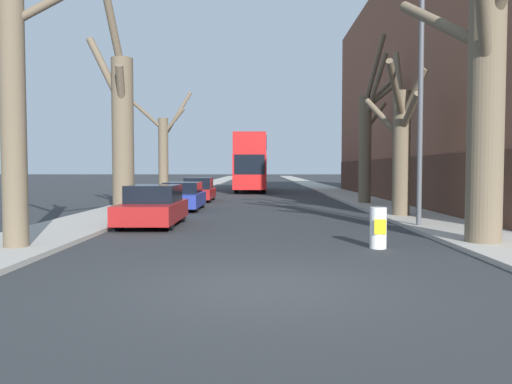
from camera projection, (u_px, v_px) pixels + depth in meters
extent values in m
plane|color=#2B2D30|center=(261.00, 287.00, 8.17)|extent=(300.00, 300.00, 0.00)
cube|color=#A39E93|center=(208.00, 184.00, 58.15)|extent=(2.70, 120.00, 0.12)
cube|color=#A39E93|center=(311.00, 184.00, 58.07)|extent=(2.70, 120.00, 0.12)
cube|color=brown|center=(472.00, 87.00, 29.08)|extent=(10.00, 31.28, 13.36)
cube|color=#492D21|center=(385.00, 180.00, 29.37)|extent=(0.12, 30.65, 2.50)
cylinder|color=brown|center=(13.00, 108.00, 11.43)|extent=(0.56, 0.56, 6.63)
cylinder|color=brown|center=(123.00, 137.00, 20.49)|extent=(0.88, 0.88, 6.43)
cylinder|color=brown|center=(114.00, 32.00, 19.61)|extent=(0.60, 1.69, 3.01)
cylinder|color=brown|center=(122.00, 88.00, 20.86)|extent=(0.66, 1.30, 2.00)
cylinder|color=brown|center=(121.00, 88.00, 19.90)|extent=(0.51, 1.30, 1.80)
cylinder|color=brown|center=(106.00, 72.00, 20.72)|extent=(1.92, 1.12, 3.07)
cylinder|color=brown|center=(163.00, 160.00, 29.70)|extent=(0.58, 0.58, 4.91)
cylinder|color=brown|center=(177.00, 115.00, 30.31)|extent=(1.70, 1.75, 3.05)
cylinder|color=brown|center=(173.00, 122.00, 29.54)|extent=(1.41, 0.30, 1.64)
cylinder|color=brown|center=(140.00, 108.00, 29.14)|extent=(2.73, 1.09, 2.53)
cylinder|color=brown|center=(486.00, 114.00, 12.17)|extent=(0.86, 0.86, 6.54)
cylinder|color=brown|center=(441.00, 25.00, 13.44)|extent=(1.57, 3.04, 2.10)
cylinder|color=brown|center=(484.00, 28.00, 11.39)|extent=(1.14, 1.72, 1.77)
cylinder|color=brown|center=(401.00, 155.00, 19.31)|extent=(0.67, 0.67, 4.92)
cylinder|color=brown|center=(384.00, 119.00, 19.83)|extent=(1.40, 1.45, 1.75)
cylinder|color=brown|center=(413.00, 95.00, 18.58)|extent=(0.77, 1.50, 1.83)
cylinder|color=brown|center=(409.00, 113.00, 18.34)|extent=(0.27, 1.92, 1.33)
cylinder|color=brown|center=(399.00, 84.00, 19.85)|extent=(0.37, 1.59, 2.84)
cylinder|color=brown|center=(396.00, 91.00, 17.95)|extent=(1.42, 2.71, 1.81)
cylinder|color=brown|center=(365.00, 151.00, 26.32)|extent=(0.65, 0.65, 5.72)
cylinder|color=brown|center=(386.00, 87.00, 26.75)|extent=(2.66, 1.47, 2.35)
cylinder|color=brown|center=(383.00, 95.00, 25.60)|extent=(1.77, 1.41, 1.50)
cylinder|color=brown|center=(375.00, 88.00, 25.32)|extent=(0.92, 1.95, 3.19)
cylinder|color=brown|center=(374.00, 70.00, 25.20)|extent=(0.76, 2.10, 3.26)
cylinder|color=brown|center=(375.00, 117.00, 27.08)|extent=(1.70, 1.97, 1.81)
cube|color=red|center=(251.00, 171.00, 42.28)|extent=(2.50, 11.82, 2.67)
cube|color=red|center=(251.00, 147.00, 42.18)|extent=(2.45, 11.58, 1.48)
cube|color=#B11515|center=(251.00, 137.00, 42.14)|extent=(2.45, 11.58, 0.12)
cube|color=black|center=(251.00, 165.00, 42.25)|extent=(2.53, 10.40, 1.39)
cube|color=black|center=(251.00, 146.00, 42.17)|extent=(2.53, 10.40, 1.12)
cube|color=black|center=(249.00, 165.00, 36.37)|extent=(2.25, 0.06, 1.46)
cylinder|color=black|center=(236.00, 186.00, 38.80)|extent=(0.30, 1.04, 1.04)
cylinder|color=black|center=(264.00, 186.00, 38.78)|extent=(0.30, 1.04, 1.04)
cylinder|color=black|center=(240.00, 184.00, 45.64)|extent=(0.30, 1.04, 1.04)
cylinder|color=black|center=(263.00, 184.00, 45.63)|extent=(0.30, 1.04, 1.04)
cube|color=maroon|center=(153.00, 211.00, 16.78)|extent=(1.82, 4.04, 0.61)
cube|color=black|center=(154.00, 194.00, 16.99)|extent=(1.60, 2.10, 0.58)
cylinder|color=black|center=(119.00, 220.00, 15.58)|extent=(0.20, 0.62, 0.62)
cylinder|color=black|center=(170.00, 220.00, 15.57)|extent=(0.20, 0.62, 0.62)
cylinder|color=black|center=(138.00, 213.00, 18.00)|extent=(0.20, 0.62, 0.62)
cylinder|color=black|center=(182.00, 213.00, 17.99)|extent=(0.20, 0.62, 0.62)
cube|color=navy|center=(182.00, 200.00, 23.16)|extent=(1.80, 3.96, 0.60)
cube|color=black|center=(183.00, 188.00, 23.37)|extent=(1.58, 2.06, 0.50)
cylinder|color=black|center=(160.00, 205.00, 21.99)|extent=(0.20, 0.63, 0.63)
cylinder|color=black|center=(196.00, 205.00, 21.98)|extent=(0.20, 0.63, 0.63)
cylinder|color=black|center=(170.00, 201.00, 24.36)|extent=(0.20, 0.63, 0.63)
cylinder|color=black|center=(202.00, 201.00, 24.35)|extent=(0.20, 0.63, 0.63)
cube|color=maroon|center=(198.00, 193.00, 29.30)|extent=(1.73, 3.92, 0.55)
cube|color=black|center=(199.00, 183.00, 29.50)|extent=(1.52, 2.04, 0.65)
cylinder|color=black|center=(182.00, 197.00, 28.14)|extent=(0.20, 0.60, 0.60)
cylinder|color=black|center=(209.00, 197.00, 28.13)|extent=(0.20, 0.60, 0.60)
cylinder|color=black|center=(188.00, 195.00, 30.48)|extent=(0.20, 0.60, 0.60)
cylinder|color=black|center=(213.00, 195.00, 30.47)|extent=(0.20, 0.60, 0.60)
cylinder|color=#4C4F54|center=(420.00, 108.00, 15.79)|extent=(0.16, 0.16, 7.70)
cylinder|color=white|center=(378.00, 228.00, 12.03)|extent=(0.40, 0.40, 1.00)
cube|color=yellow|center=(380.00, 227.00, 11.83)|extent=(0.28, 0.01, 0.36)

